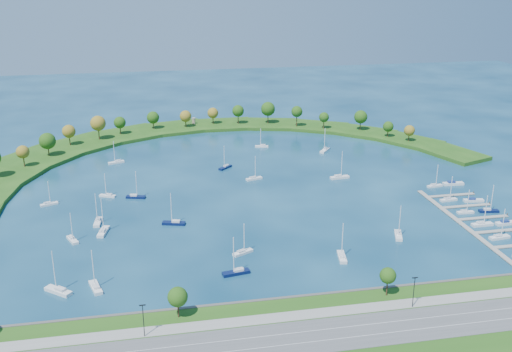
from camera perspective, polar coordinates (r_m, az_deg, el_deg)
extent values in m
plane|color=#072B45|center=(281.58, -0.80, -1.16)|extent=(700.00, 700.00, 0.00)
cube|color=#1E4A13|center=(173.57, 6.75, -15.14)|extent=(420.00, 42.00, 1.60)
cube|color=#474442|center=(190.79, 4.78, -11.56)|extent=(420.00, 1.20, 1.80)
cube|color=#515154|center=(173.09, 6.76, -14.90)|extent=(420.00, 16.00, 0.12)
cube|color=gray|center=(181.84, 5.70, -13.01)|extent=(420.00, 5.00, 0.12)
cube|color=silver|center=(171.10, 7.02, -15.34)|extent=(420.00, 0.15, 0.02)
cube|color=silver|center=(175.02, 6.51, -14.44)|extent=(420.00, 0.15, 0.02)
cylinder|color=#382314|center=(179.60, -7.48, -12.57)|extent=(0.56, 0.56, 5.25)
sphere|color=#1F4411|center=(177.62, -7.53, -11.52)|extent=(6.00, 6.00, 6.00)
cylinder|color=#382314|center=(193.08, 12.46, -10.39)|extent=(0.56, 0.56, 5.60)
sphere|color=#1F4411|center=(191.23, 12.55, -9.39)|extent=(5.20, 5.20, 5.20)
cylinder|color=black|center=(171.49, -10.75, -13.52)|extent=(0.24, 0.24, 10.00)
cylinder|color=black|center=(187.70, 14.90, -10.75)|extent=(0.24, 0.24, 10.00)
cube|color=#1E4A13|center=(343.45, -20.17, 1.61)|extent=(54.07, 56.09, 2.00)
cube|color=#1E4A13|center=(362.24, -16.42, 2.91)|extent=(55.20, 54.07, 2.00)
cube|color=#1E4A13|center=(376.97, -12.34, 3.89)|extent=(53.65, 48.47, 2.00)
cube|color=#1E4A13|center=(387.31, -8.03, 4.56)|extent=(49.62, 39.75, 2.00)
cube|color=#1E4A13|center=(393.01, -3.58, 4.93)|extent=(44.32, 29.96, 2.00)
cube|color=#1E4A13|center=(393.95, 0.92, 5.00)|extent=(49.49, 38.05, 2.00)
cube|color=#1E4A13|center=(390.11, 5.40, 4.77)|extent=(51.13, 44.12, 2.00)
cube|color=#1E4A13|center=(381.57, 9.77, 4.24)|extent=(49.19, 47.96, 2.00)
cube|color=#1E4A13|center=(368.53, 13.96, 3.40)|extent=(43.90, 49.49, 2.00)
cube|color=#1E4A13|center=(351.28, 17.86, 2.26)|extent=(35.67, 48.74, 2.00)
cylinder|color=#382314|center=(327.17, -21.40, 1.40)|extent=(0.56, 0.56, 6.56)
sphere|color=brown|center=(325.88, -21.50, 2.17)|extent=(6.72, 6.72, 6.72)
cylinder|color=#382314|center=(341.50, -19.31, 2.37)|extent=(0.56, 0.56, 6.61)
sphere|color=#1F4411|center=(340.14, -19.41, 3.19)|extent=(8.95, 8.95, 8.95)
cylinder|color=#382314|center=(358.67, -17.46, 3.36)|extent=(0.56, 0.56, 6.68)
sphere|color=brown|center=(357.44, -17.54, 4.11)|extent=(7.60, 7.60, 7.60)
cylinder|color=#382314|center=(365.70, -14.86, 4.03)|extent=(0.56, 0.56, 8.09)
sphere|color=brown|center=(364.26, -14.94, 4.91)|extent=(9.06, 9.06, 9.06)
cylinder|color=#382314|center=(374.84, -12.91, 4.38)|extent=(0.56, 0.56, 5.89)
sphere|color=#1F4411|center=(373.77, -12.96, 5.03)|extent=(7.29, 7.29, 7.29)
cylinder|color=#382314|center=(383.73, -9.83, 4.92)|extent=(0.56, 0.56, 5.71)
sphere|color=#1F4411|center=(382.67, -9.86, 5.56)|extent=(7.80, 7.80, 7.80)
cylinder|color=#382314|center=(384.98, -6.76, 5.11)|extent=(0.56, 0.56, 5.60)
sphere|color=brown|center=(383.95, -6.78, 5.73)|extent=(7.44, 7.44, 7.44)
cylinder|color=#382314|center=(391.41, -4.15, 5.44)|extent=(0.56, 0.56, 5.77)
sphere|color=brown|center=(390.40, -4.17, 6.05)|extent=(7.08, 7.08, 7.08)
cylinder|color=#382314|center=(390.50, -1.73, 5.55)|extent=(0.56, 0.56, 7.05)
sphere|color=#1F4411|center=(389.32, -1.73, 6.27)|extent=(7.68, 7.68, 7.68)
cylinder|color=#382314|center=(391.17, 1.15, 5.64)|extent=(0.56, 0.56, 7.84)
sphere|color=#1F4411|center=(389.85, 1.16, 6.46)|extent=(9.23, 9.23, 9.23)
cylinder|color=#382314|center=(384.20, 3.93, 5.38)|extent=(0.56, 0.56, 8.36)
sphere|color=#1F4411|center=(382.88, 3.95, 6.20)|extent=(7.22, 7.22, 7.22)
cylinder|color=#382314|center=(380.68, 6.53, 5.00)|extent=(0.56, 0.56, 6.17)
sphere|color=#1F4411|center=(379.63, 6.55, 5.63)|extent=(6.33, 6.33, 6.33)
cylinder|color=#382314|center=(380.23, 9.98, 4.87)|extent=(0.56, 0.56, 6.87)
sphere|color=#1F4411|center=(379.02, 10.03, 5.61)|extent=(8.31, 8.31, 8.31)
cylinder|color=#382314|center=(368.26, 12.54, 4.08)|extent=(0.56, 0.56, 5.13)
sphere|color=#1F4411|center=(367.30, 12.58, 4.66)|extent=(6.38, 6.38, 6.38)
cylinder|color=#382314|center=(361.64, 14.47, 3.66)|extent=(0.56, 0.56, 5.23)
sphere|color=brown|center=(360.65, 14.52, 4.25)|extent=(6.35, 6.35, 6.35)
cylinder|color=gray|center=(392.52, -6.00, 5.27)|extent=(2.20, 2.20, 3.71)
cylinder|color=gray|center=(392.04, -6.01, 5.55)|extent=(2.60, 2.60, 0.30)
cube|color=gray|center=(254.15, 19.42, -4.58)|extent=(2.20, 82.00, 0.40)
cube|color=gray|center=(255.29, 22.51, -4.87)|extent=(22.00, 2.00, 0.40)
cube|color=gray|center=(265.36, 20.99, -3.76)|extent=(22.00, 2.00, 0.40)
cylinder|color=#382314|center=(271.03, 22.97, -3.48)|extent=(0.36, 0.36, 1.60)
cube|color=gray|center=(275.69, 19.59, -2.72)|extent=(22.00, 2.00, 0.40)
cylinder|color=#382314|center=(281.16, 21.52, -2.48)|extent=(0.36, 0.36, 1.60)
cube|color=gray|center=(286.26, 18.30, -1.76)|extent=(22.00, 2.00, 0.40)
cylinder|color=#382314|center=(291.53, 20.18, -1.55)|extent=(0.36, 0.36, 1.60)
cube|color=#09143D|center=(309.27, -2.97, 0.82)|extent=(7.82, 7.57, 1.02)
cube|color=silver|center=(309.63, -2.88, 1.01)|extent=(3.31, 3.26, 0.71)
cylinder|color=silver|center=(306.84, -3.07, 1.89)|extent=(0.32, 0.32, 11.48)
cube|color=#09143D|center=(244.43, -7.90, -4.51)|extent=(9.69, 5.11, 1.12)
cube|color=silver|center=(243.85, -7.70, -4.32)|extent=(3.65, 2.67, 0.78)
cylinder|color=silver|center=(241.93, -8.15, -3.02)|extent=(0.32, 0.32, 12.60)
cube|color=white|center=(238.56, -17.21, -5.89)|extent=(5.40, 8.33, 0.97)
cube|color=silver|center=(238.93, -17.29, -5.64)|extent=(2.61, 3.24, 0.68)
cylinder|color=silver|center=(235.59, -17.30, -4.63)|extent=(0.32, 0.32, 10.95)
cube|color=#09143D|center=(204.96, -1.93, -9.26)|extent=(9.79, 4.21, 1.14)
cube|color=silver|center=(204.77, -1.68, -8.98)|extent=(3.58, 2.39, 0.80)
cylinder|color=silver|center=(201.51, -2.16, -7.56)|extent=(0.32, 0.32, 12.79)
cube|color=white|center=(217.38, 8.25, -7.70)|extent=(4.21, 9.48, 1.10)
cube|color=silver|center=(216.15, 8.29, -7.59)|extent=(2.36, 3.48, 0.77)
cylinder|color=silver|center=(215.07, 8.31, -6.02)|extent=(0.32, 0.32, 12.37)
cube|color=white|center=(238.05, 13.51, -5.57)|extent=(5.41, 9.40, 1.09)
cube|color=silver|center=(238.49, 13.51, -5.28)|extent=(2.73, 3.59, 0.76)
cylinder|color=silver|center=(234.71, 13.64, -4.17)|extent=(0.32, 0.32, 12.25)
cube|color=white|center=(279.07, -14.06, -1.86)|extent=(7.84, 5.00, 0.91)
cube|color=silver|center=(278.46, -13.93, -1.73)|extent=(3.04, 2.43, 0.64)
cylinder|color=silver|center=(277.41, -14.27, -0.77)|extent=(0.32, 0.32, 10.29)
cube|color=white|center=(218.53, -1.27, -7.36)|extent=(8.17, 5.65, 0.96)
cube|color=silver|center=(217.73, -1.44, -7.22)|extent=(3.22, 2.68, 0.67)
cylinder|color=silver|center=(216.29, -1.15, -5.92)|extent=(0.32, 0.32, 10.84)
cube|color=white|center=(292.52, -0.18, -0.26)|extent=(8.57, 4.58, 0.99)
cube|color=silver|center=(291.88, -0.33, -0.13)|extent=(3.23, 2.38, 0.69)
cylinder|color=silver|center=(290.83, -0.07, 0.89)|extent=(0.32, 0.32, 11.15)
cube|color=white|center=(345.95, 0.55, 2.86)|extent=(7.96, 3.69, 0.92)
cube|color=silver|center=(345.72, 0.67, 2.98)|extent=(2.94, 2.03, 0.65)
cylinder|color=silver|center=(344.39, 0.45, 3.76)|extent=(0.32, 0.32, 10.37)
cube|color=white|center=(297.04, 8.04, -0.13)|extent=(9.80, 3.73, 1.15)
cube|color=silver|center=(296.33, 7.88, 0.03)|extent=(3.53, 2.24, 0.80)
cylinder|color=silver|center=(295.11, 8.24, 1.17)|extent=(0.32, 0.32, 12.91)
cube|color=white|center=(204.35, -18.45, -10.44)|extent=(9.43, 8.56, 1.20)
cube|color=silver|center=(203.19, -18.29, -10.27)|extent=(3.93, 3.74, 0.84)
cylinder|color=silver|center=(201.47, -18.83, -8.56)|extent=(0.32, 0.32, 13.47)
cube|color=white|center=(203.01, -15.15, -10.30)|extent=(5.17, 9.61, 1.11)
cube|color=silver|center=(201.76, -15.11, -10.19)|extent=(2.68, 3.63, 0.78)
cylinder|color=silver|center=(200.46, -15.37, -8.51)|extent=(0.32, 0.32, 12.50)
cube|color=#09143D|center=(274.70, -11.47, -1.99)|extent=(9.08, 4.66, 1.05)
cube|color=silver|center=(274.61, -11.66, -1.81)|extent=(3.40, 2.46, 0.73)
cylinder|color=silver|center=(272.28, -11.42, -0.74)|extent=(0.32, 0.32, 11.80)
cube|color=white|center=(251.66, -14.93, -4.30)|extent=(3.38, 9.28, 1.09)
cube|color=silver|center=(252.13, -14.92, -4.02)|extent=(2.07, 3.33, 0.76)
cylinder|color=silver|center=(248.47, -15.09, -2.95)|extent=(0.32, 0.32, 12.25)
cube|color=white|center=(242.12, -14.45, -5.21)|extent=(4.75, 10.08, 1.17)
cube|color=silver|center=(240.87, -14.53, -5.09)|extent=(2.59, 3.73, 0.82)
cylinder|color=silver|center=(240.00, -14.55, -3.58)|extent=(0.32, 0.32, 13.13)
cube|color=white|center=(276.81, -19.25, -2.57)|extent=(7.76, 4.83, 0.90)
cube|color=silver|center=(276.39, -19.42, -2.45)|extent=(3.00, 2.37, 0.63)
cylinder|color=silver|center=(275.02, -19.26, -1.48)|extent=(0.32, 0.32, 10.17)
cube|color=white|center=(325.72, -13.27, 1.28)|extent=(8.73, 5.11, 1.01)
cube|color=silver|center=(325.70, -13.15, 1.45)|extent=(3.34, 2.56, 0.71)
cylinder|color=silver|center=(323.71, -13.47, 2.30)|extent=(0.32, 0.32, 11.39)
cube|color=white|center=(340.01, 6.62, 2.45)|extent=(7.86, 9.05, 1.13)
cube|color=silver|center=(340.58, 6.68, 2.65)|extent=(3.48, 3.73, 0.79)
cylinder|color=silver|center=(337.40, 6.62, 3.54)|extent=(0.32, 0.32, 12.71)
cube|color=white|center=(248.50, 22.35, -5.47)|extent=(8.57, 3.28, 1.00)
cube|color=silver|center=(247.65, 22.22, -5.33)|extent=(3.09, 1.96, 0.70)
cylinder|color=silver|center=(246.55, 22.65, -4.15)|extent=(0.32, 0.32, 11.29)
cube|color=white|center=(257.87, 20.90, -4.37)|extent=(8.96, 2.69, 1.07)
cube|color=silver|center=(257.06, 20.75, -4.21)|extent=(3.16, 1.81, 0.75)
cylinder|color=silver|center=(255.83, 21.20, -3.01)|extent=(0.32, 0.32, 12.03)
cube|color=white|center=(262.86, 22.93, -4.19)|extent=(9.44, 3.08, 1.12)
cube|color=navy|center=(261.97, 22.80, -4.02)|extent=(3.35, 1.99, 0.78)
cube|color=white|center=(268.15, 19.46, -3.31)|extent=(7.35, 2.42, 0.87)
cube|color=silver|center=(267.56, 19.34, -3.17)|extent=(2.61, 1.56, 0.61)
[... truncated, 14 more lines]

